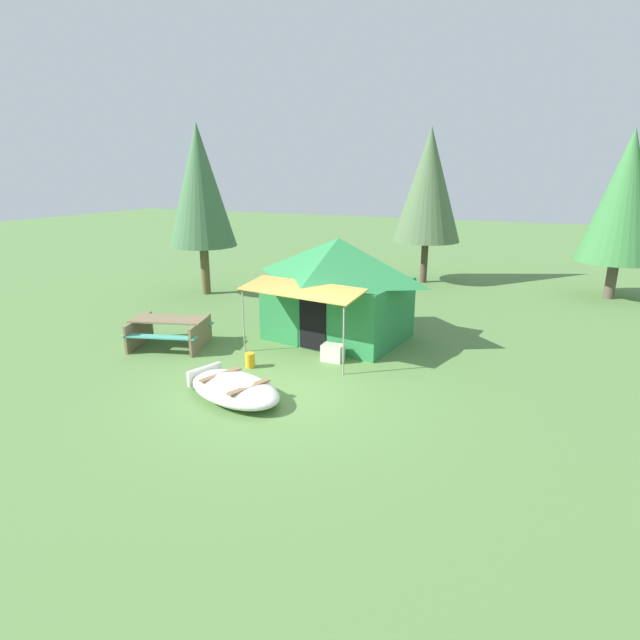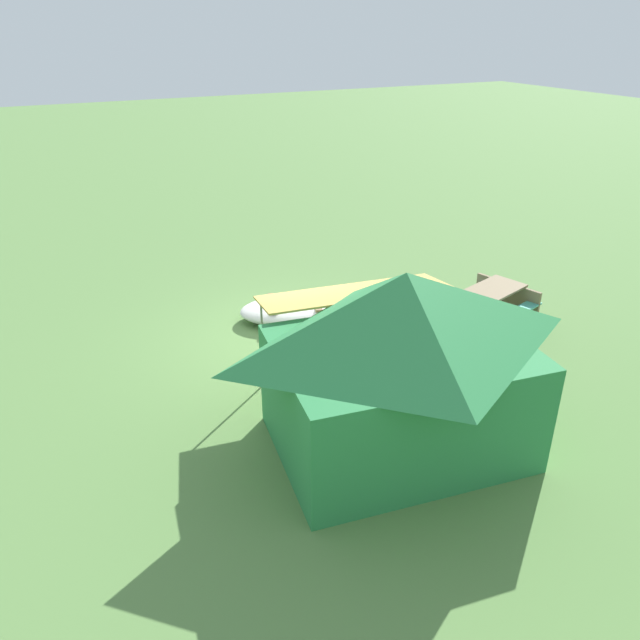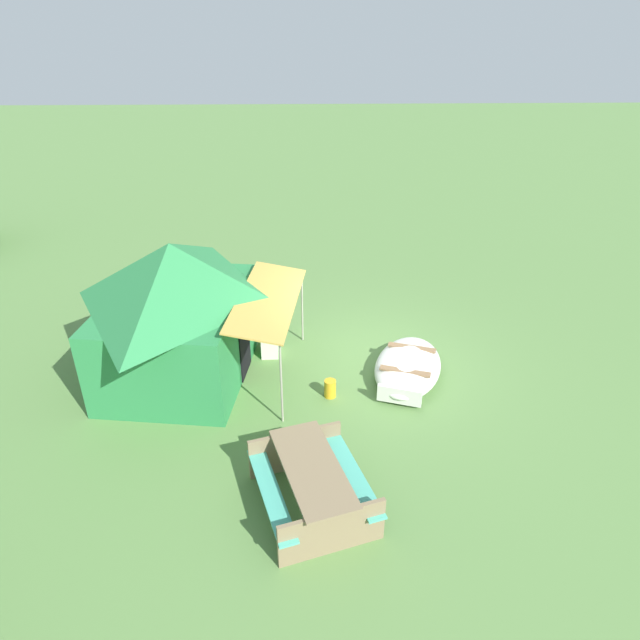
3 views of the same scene
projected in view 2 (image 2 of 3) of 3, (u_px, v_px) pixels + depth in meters
name	position (u px, v px, depth m)	size (l,w,h in m)	color
ground_plane	(286.00, 341.00, 11.65)	(80.00, 80.00, 0.00)	#588042
beached_rowboat	(295.00, 309.00, 12.39)	(2.49, 1.88, 0.42)	silver
canvas_cabin_tent	(400.00, 361.00, 8.23)	(3.91, 3.96, 2.66)	#2B7F43
picnic_table	(485.00, 305.00, 12.01)	(2.18, 1.92, 0.74)	#7F6B4D
cooler_box	(311.00, 386.00, 9.85)	(0.50, 0.34, 0.40)	beige
fuel_can	(359.00, 337.00, 11.42)	(0.22, 0.22, 0.34)	gold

